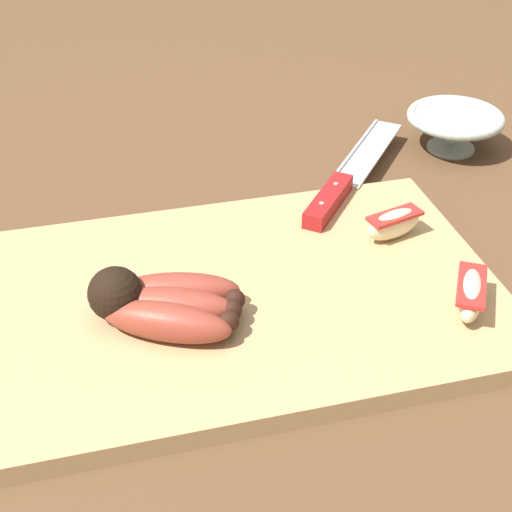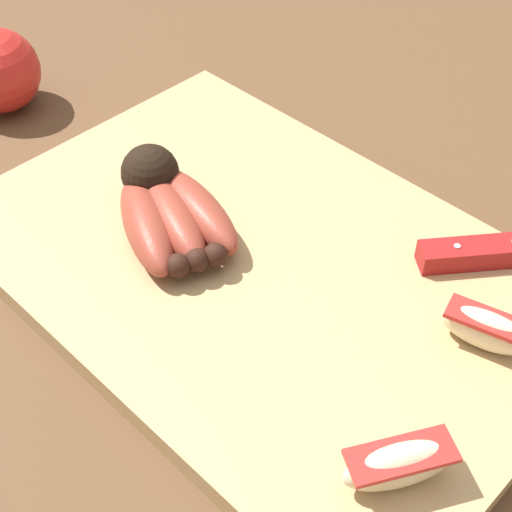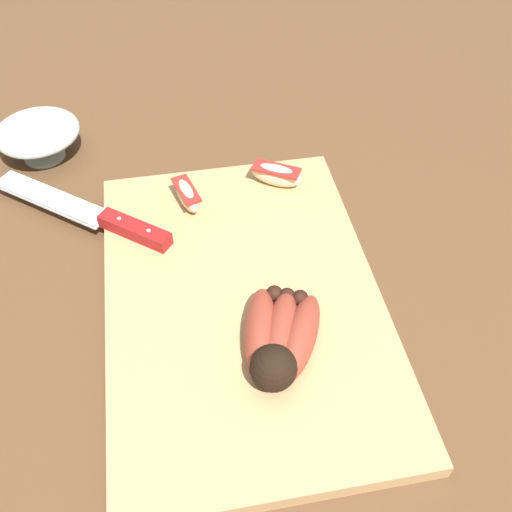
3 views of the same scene
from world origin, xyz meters
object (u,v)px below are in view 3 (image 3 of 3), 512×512
Objects in this scene: apple_wedge_near at (187,195)px; chefs_knife at (104,219)px; apple_wedge_middle at (276,175)px; ceramic_bowl at (40,140)px; banana_bunch at (279,339)px.

chefs_knife is at bearing -82.04° from apple_wedge_near.
apple_wedge_middle is at bearing 98.95° from apple_wedge_near.
apple_wedge_near is at bearing 50.13° from ceramic_bowl.
ceramic_bowl is (-0.15, -0.32, -0.01)m from apple_wedge_middle.
apple_wedge_middle is at bearing 65.47° from ceramic_bowl.
ceramic_bowl is at bearing -114.53° from apple_wedge_middle.
apple_wedge_near is 0.26m from ceramic_bowl.
apple_wedge_near is at bearing -163.65° from banana_bunch.
ceramic_bowl is (-0.41, -0.27, -0.01)m from banana_bunch.
apple_wedge_near is 0.54× the size of ceramic_bowl.
apple_wedge_middle reaches higher than chefs_knife.
apple_wedge_middle is at bearing 98.49° from chefs_knife.
apple_wedge_middle is 0.36m from ceramic_bowl.
apple_wedge_near is 0.91× the size of apple_wedge_middle.
banana_bunch is 1.11× the size of ceramic_bowl.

